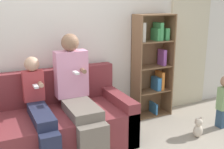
% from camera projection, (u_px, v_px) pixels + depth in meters
% --- Properties ---
extents(back_wall, '(10.00, 0.06, 2.55)m').
position_uv_depth(back_wall, '(48.00, 35.00, 3.53)').
color(back_wall, silver).
rests_on(back_wall, ground_plane).
extents(curtain_panel, '(0.73, 0.04, 2.24)m').
position_uv_depth(curtain_panel, '(189.00, 38.00, 4.46)').
color(curtain_panel, beige).
rests_on(curtain_panel, ground_plane).
extents(couch, '(1.77, 0.90, 0.87)m').
position_uv_depth(couch, '(55.00, 124.00, 3.33)').
color(couch, maroon).
rests_on(couch, ground_plane).
extents(adult_seated, '(0.39, 0.87, 1.32)m').
position_uv_depth(adult_seated, '(78.00, 91.00, 3.28)').
color(adult_seated, '#70665B').
rests_on(adult_seated, ground_plane).
extents(child_seated, '(0.24, 0.88, 1.08)m').
position_uv_depth(child_seated, '(40.00, 110.00, 3.06)').
color(child_seated, '#232842').
rests_on(child_seated, ground_plane).
extents(bookshelf, '(0.57, 0.29, 1.51)m').
position_uv_depth(bookshelf, '(152.00, 63.00, 4.14)').
color(bookshelf, brown).
rests_on(bookshelf, ground_plane).
extents(teddy_bear, '(0.13, 0.11, 0.27)m').
position_uv_depth(teddy_bear, '(198.00, 128.00, 3.58)').
color(teddy_bear, beige).
rests_on(teddy_bear, ground_plane).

